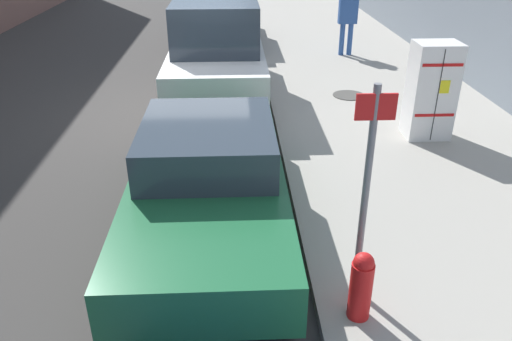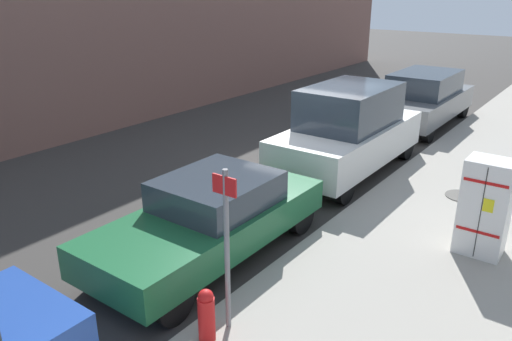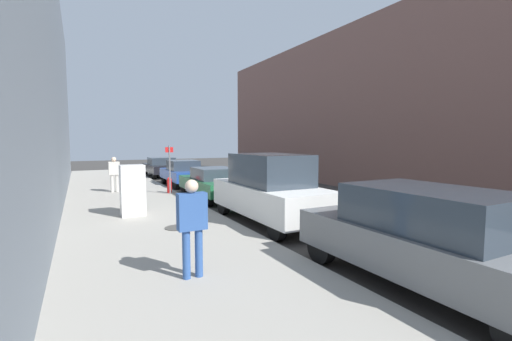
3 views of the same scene
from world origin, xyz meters
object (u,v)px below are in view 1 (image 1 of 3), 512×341
(parked_van_white, at_px, (217,52))
(street_sign_post, at_px, (367,185))
(parked_suv_gray, at_px, (221,15))
(fire_hydrant, at_px, (361,285))
(discarded_refrigerator, at_px, (431,91))
(parked_sedan_green, at_px, (209,178))
(pedestrian_standing_near, at_px, (348,18))

(parked_van_white, bearing_deg, street_sign_post, 103.35)
(parked_suv_gray, xyz_separation_m, parked_van_white, (-0.00, 5.45, 0.16))
(street_sign_post, relative_size, fire_hydrant, 3.03)
(discarded_refrigerator, distance_m, parked_suv_gray, 8.76)
(parked_van_white, height_order, parked_sedan_green, parked_van_white)
(pedestrian_standing_near, xyz_separation_m, parked_sedan_green, (3.51, 8.48, -0.43))
(street_sign_post, relative_size, parked_sedan_green, 0.50)
(street_sign_post, distance_m, parked_suv_gray, 12.10)
(fire_hydrant, relative_size, parked_van_white, 0.15)
(pedestrian_standing_near, xyz_separation_m, parked_suv_gray, (3.51, -2.06, -0.24))
(pedestrian_standing_near, height_order, parked_van_white, parked_van_white)
(street_sign_post, distance_m, fire_hydrant, 0.96)
(discarded_refrigerator, relative_size, parked_sedan_green, 0.37)
(fire_hydrant, bearing_deg, parked_suv_gray, -83.08)
(parked_suv_gray, relative_size, parked_sedan_green, 1.08)
(discarded_refrigerator, height_order, parked_van_white, parked_van_white)
(fire_hydrant, xyz_separation_m, parked_suv_gray, (1.50, -12.35, 0.40))
(pedestrian_standing_near, bearing_deg, discarded_refrigerator, -138.34)
(discarded_refrigerator, relative_size, pedestrian_standing_near, 0.94)
(street_sign_post, xyz_separation_m, pedestrian_standing_near, (-1.96, -9.93, -0.24))
(discarded_refrigerator, relative_size, parked_suv_gray, 0.34)
(fire_hydrant, bearing_deg, pedestrian_standing_near, -101.06)
(street_sign_post, bearing_deg, parked_van_white, -76.65)
(discarded_refrigerator, relative_size, parked_van_white, 0.35)
(parked_suv_gray, bearing_deg, discarded_refrigerator, 115.15)
(discarded_refrigerator, xyz_separation_m, parked_van_white, (3.72, -2.48, 0.11))
(discarded_refrigerator, xyz_separation_m, fire_hydrant, (2.22, 4.42, -0.45))
(pedestrian_standing_near, relative_size, parked_van_white, 0.37)
(fire_hydrant, distance_m, pedestrian_standing_near, 10.51)
(fire_hydrant, distance_m, parked_suv_gray, 12.45)
(parked_suv_gray, distance_m, parked_van_white, 5.45)
(fire_hydrant, bearing_deg, street_sign_post, -98.23)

